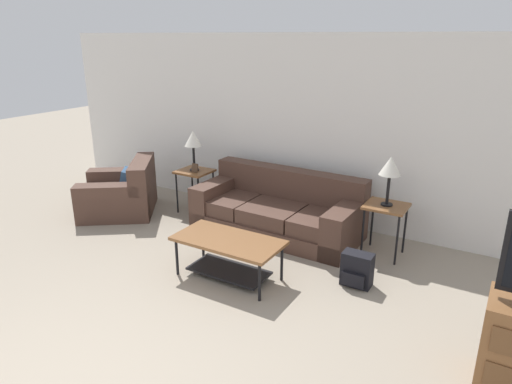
# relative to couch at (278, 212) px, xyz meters

# --- Properties ---
(wall_back) EXTENTS (9.06, 0.06, 2.60)m
(wall_back) POSITION_rel_couch_xyz_m (0.15, 0.68, 1.01)
(wall_back) COLOR white
(wall_back) RESTS_ON ground_plane
(couch) EXTENTS (2.27, 1.03, 0.82)m
(couch) POSITION_rel_couch_xyz_m (0.00, 0.00, 0.00)
(couch) COLOR #4C3328
(couch) RESTS_ON ground_plane
(armchair) EXTENTS (1.46, 1.46, 0.80)m
(armchair) POSITION_rel_couch_xyz_m (-2.40, -0.55, -0.01)
(armchair) COLOR #4C3328
(armchair) RESTS_ON ground_plane
(coffee_table) EXTENTS (1.19, 0.60, 0.47)m
(coffee_table) POSITION_rel_couch_xyz_m (0.13, -1.39, 0.05)
(coffee_table) COLOR brown
(coffee_table) RESTS_ON ground_plane
(side_table_left) EXTENTS (0.49, 0.45, 0.65)m
(side_table_left) POSITION_rel_couch_xyz_m (-1.44, 0.03, 0.28)
(side_table_left) COLOR brown
(side_table_left) RESTS_ON ground_plane
(side_table_right) EXTENTS (0.49, 0.45, 0.65)m
(side_table_right) POSITION_rel_couch_xyz_m (1.44, 0.03, 0.28)
(side_table_right) COLOR brown
(side_table_right) RESTS_ON ground_plane
(table_lamp_left) EXTENTS (0.25, 0.25, 0.59)m
(table_lamp_left) POSITION_rel_couch_xyz_m (-1.44, 0.03, 0.82)
(table_lamp_left) COLOR black
(table_lamp_left) RESTS_ON side_table_left
(table_lamp_right) EXTENTS (0.25, 0.25, 0.59)m
(table_lamp_right) POSITION_rel_couch_xyz_m (1.44, 0.03, 0.82)
(table_lamp_right) COLOR black
(table_lamp_right) RESTS_ON side_table_right
(backpack) EXTENTS (0.32, 0.26, 0.37)m
(backpack) POSITION_rel_couch_xyz_m (1.40, -0.83, -0.11)
(backpack) COLOR black
(backpack) RESTS_ON ground_plane
(picture_frame) EXTENTS (0.10, 0.04, 0.13)m
(picture_frame) POSITION_rel_couch_xyz_m (-1.37, -0.04, 0.42)
(picture_frame) COLOR #4C3828
(picture_frame) RESTS_ON side_table_left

